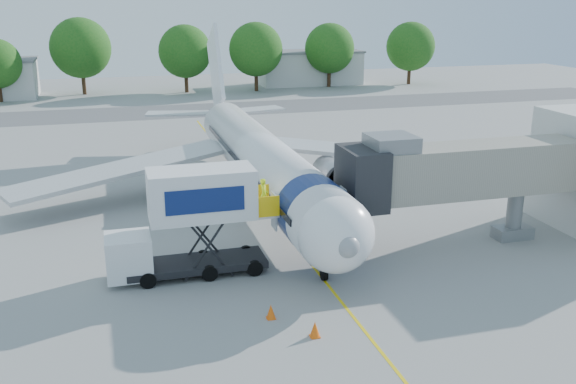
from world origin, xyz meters
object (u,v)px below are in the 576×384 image
object	(u,v)px
aircraft	(260,159)
ground_tug	(453,317)
catering_hiloader	(189,223)
jet_bridge	(448,172)

from	to	relation	value
aircraft	ground_tug	size ratio (longest dim) A/B	9.95
aircraft	ground_tug	bearing A→B (deg)	-80.29
catering_hiloader	ground_tug	world-z (taller)	catering_hiloader
aircraft	ground_tug	xyz separation A→B (m)	(3.45, -20.15, -2.18)
aircraft	catering_hiloader	bearing A→B (deg)	-119.41
aircraft	catering_hiloader	size ratio (longest dim) A/B	4.44
ground_tug	aircraft	bearing A→B (deg)	103.91
aircraft	jet_bridge	bearing A→B (deg)	-54.30
jet_bridge	catering_hiloader	distance (m)	14.35
jet_bridge	catering_hiloader	bearing A→B (deg)	-179.99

